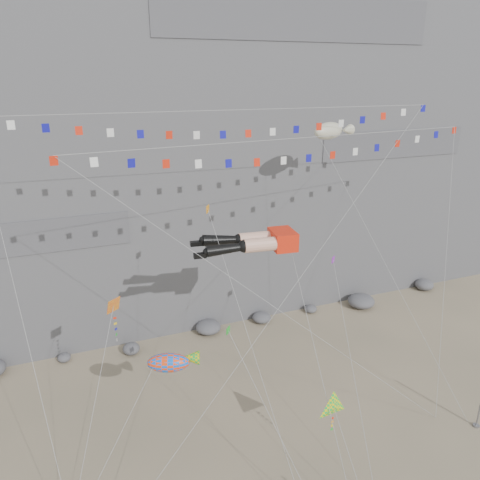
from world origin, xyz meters
The scene contains 13 objects.
ground centered at (0.00, 0.00, 0.00)m, with size 120.00×120.00×0.00m, color gray.
cliff centered at (0.00, 32.00, 25.00)m, with size 80.00×28.00×50.00m, color slate.
talus_boulders centered at (0.00, 17.00, 0.60)m, with size 60.00×3.00×1.20m, color #5B5A5F, non-canonical shape.
legs_kite centered at (-0.05, 5.01, 13.95)m, with size 7.58×14.67×18.99m.
flag_banner_upper centered at (-0.27, 8.28, 22.74)m, with size 32.86×13.23×29.39m.
flag_banner_lower centered at (3.39, 5.77, 20.91)m, with size 31.93×9.23×23.96m.
harlequin_kite centered at (-10.25, 3.60, 11.54)m, with size 5.56×7.65×13.98m.
fish_windsock centered at (-7.24, 2.58, 7.28)m, with size 10.10×7.16×12.30m.
delta_kite centered at (2.00, -3.04, 5.22)m, with size 2.35×4.86×7.17m.
blimp_windsock centered at (9.59, 11.68, 20.53)m, with size 7.22×16.15×25.63m.
small_kite_a centered at (-3.00, 6.33, 15.99)m, with size 2.39×13.69×20.86m.
small_kite_b centered at (6.48, 4.83, 11.41)m, with size 3.97×12.39×16.81m.
small_kite_c centered at (-3.69, 0.47, 9.86)m, with size 3.92×7.61×12.65m.
Camera 1 is at (-12.46, -23.50, 25.12)m, focal length 35.00 mm.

